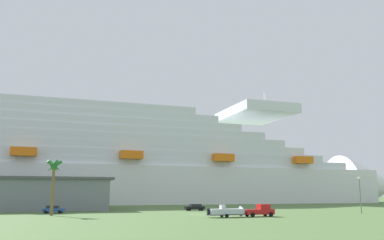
% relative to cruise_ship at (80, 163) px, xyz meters
% --- Properties ---
extents(ground_plane, '(600.00, 600.00, 0.00)m').
position_rel_cruise_ship_xyz_m(ground_plane, '(23.60, -48.53, -15.24)').
color(ground_plane, '#4C6B38').
extents(cruise_ship, '(296.09, 50.09, 56.50)m').
position_rel_cruise_ship_xyz_m(cruise_ship, '(0.00, 0.00, 0.00)').
color(cruise_ship, white).
rests_on(cruise_ship, ground_plane).
extents(pickup_truck, '(5.78, 2.76, 2.20)m').
position_rel_cruise_ship_xyz_m(pickup_truck, '(32.35, -89.15, -14.20)').
color(pickup_truck, red).
rests_on(pickup_truck, ground_plane).
extents(small_boat_on_trailer, '(8.65, 2.70, 2.15)m').
position_rel_cruise_ship_xyz_m(small_boat_on_trailer, '(26.33, -89.81, -14.28)').
color(small_boat_on_trailer, '#595960').
rests_on(small_boat_on_trailer, ground_plane).
extents(palm_tree, '(3.21, 3.18, 10.50)m').
position_rel_cruise_ship_xyz_m(palm_tree, '(-4.20, -75.85, -7.10)').
color(palm_tree, brown).
rests_on(palm_tree, ground_plane).
extents(street_lamp, '(0.56, 0.56, 7.59)m').
position_rel_cruise_ship_xyz_m(street_lamp, '(57.80, -83.67, -10.26)').
color(street_lamp, slate).
rests_on(street_lamp, ground_plane).
extents(parked_car_blue_suv, '(4.53, 2.67, 1.58)m').
position_rel_cruise_ship_xyz_m(parked_car_blue_suv, '(-4.43, -66.83, -14.41)').
color(parked_car_blue_suv, '#264C99').
rests_on(parked_car_blue_suv, ground_plane).
extents(parked_car_black_coupe, '(4.79, 2.23, 1.58)m').
position_rel_cruise_ship_xyz_m(parked_car_black_coupe, '(27.68, -61.96, -14.41)').
color(parked_car_black_coupe, black).
rests_on(parked_car_black_coupe, ground_plane).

